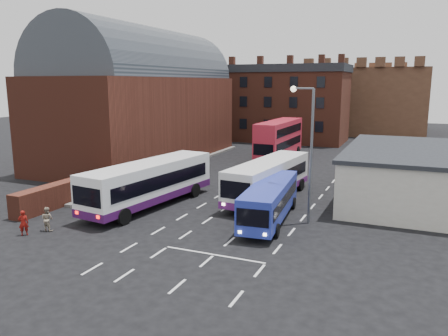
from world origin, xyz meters
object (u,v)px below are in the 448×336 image
at_px(pedestrian_beige, 47,219).
at_px(bus_white_inbound, 269,177).
at_px(bus_white_outbound, 150,180).
at_px(bus_blue, 270,199).
at_px(pedestrian_red, 23,223).
at_px(street_lamp, 308,142).
at_px(bus_red_double, 279,139).

bearing_deg(pedestrian_beige, bus_white_inbound, -131.41).
bearing_deg(bus_white_outbound, pedestrian_beige, -104.25).
bearing_deg(bus_blue, bus_white_outbound, -5.02).
relative_size(bus_white_inbound, bus_blue, 1.21).
bearing_deg(pedestrian_red, bus_white_inbound, -169.85).
distance_m(bus_white_outbound, pedestrian_red, 9.62).
distance_m(bus_white_outbound, bus_white_inbound, 9.55).
xyz_separation_m(bus_blue, pedestrian_red, (-13.28, -8.88, -0.76)).
bearing_deg(pedestrian_beige, street_lamp, -152.73).
height_order(bus_red_double, pedestrian_beige, bus_red_double).
bearing_deg(street_lamp, bus_blue, -163.14).
distance_m(bus_white_inbound, pedestrian_beige, 16.96).
height_order(bus_white_inbound, pedestrian_red, bus_white_inbound).
distance_m(bus_white_inbound, bus_red_double, 19.83).
xyz_separation_m(bus_blue, bus_red_double, (-6.55, 24.69, 0.96)).
relative_size(street_lamp, pedestrian_beige, 5.82).
xyz_separation_m(bus_white_inbound, bus_red_double, (-4.73, 19.25, 0.63)).
relative_size(bus_white_outbound, bus_red_double, 1.08).
height_order(street_lamp, pedestrian_beige, street_lamp).
bearing_deg(pedestrian_red, bus_white_outbound, -153.77).
height_order(bus_white_outbound, bus_white_inbound, bus_white_outbound).
relative_size(bus_blue, bus_red_double, 0.83).
bearing_deg(bus_blue, pedestrian_beige, 25.80).
distance_m(bus_white_inbound, pedestrian_red, 18.37).
distance_m(bus_white_inbound, bus_blue, 5.75).
distance_m(bus_blue, street_lamp, 4.66).
height_order(bus_white_inbound, pedestrian_beige, bus_white_inbound).
bearing_deg(pedestrian_beige, pedestrian_red, 58.60).
height_order(bus_white_outbound, pedestrian_beige, bus_white_outbound).
distance_m(bus_white_outbound, bus_blue, 9.63).
xyz_separation_m(bus_red_double, pedestrian_red, (-6.73, -33.57, -1.72)).
relative_size(bus_white_outbound, bus_white_inbound, 1.08).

